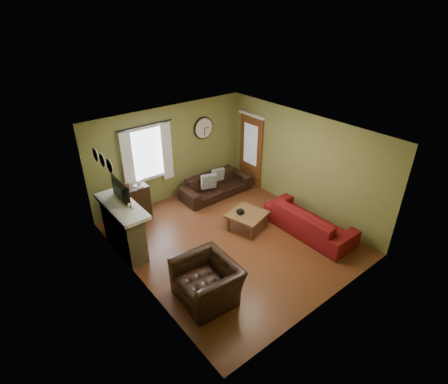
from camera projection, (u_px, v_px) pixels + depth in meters
floor at (231, 239)px, 8.23m from camera, size 4.60×5.20×0.00m
ceiling at (233, 133)px, 6.96m from camera, size 4.60×5.20×0.00m
wall_left at (135, 228)px, 6.34m from camera, size 0.00×5.20×2.60m
wall_right at (301, 163)px, 8.85m from camera, size 0.00×5.20×2.60m
wall_back at (170, 154)px, 9.37m from camera, size 4.60×0.00×2.60m
wall_front at (331, 249)px, 5.82m from camera, size 4.60×0.00×2.60m
fireplace at (124, 230)px, 7.60m from camera, size 0.40×1.40×1.10m
firebox at (133, 236)px, 7.83m from camera, size 0.04×0.60×0.55m
mantel at (121, 206)px, 7.33m from camera, size 0.58×1.60×0.08m
tv at (118, 194)px, 7.34m from camera, size 0.08×0.60×0.35m
tv_screen at (121, 191)px, 7.36m from camera, size 0.02×0.62×0.36m
medallion_left at (110, 166)px, 6.44m from camera, size 0.28×0.28×0.03m
medallion_mid at (103, 160)px, 6.68m from camera, size 0.28×0.28×0.03m
medallion_right at (96, 155)px, 6.91m from camera, size 0.28×0.28×0.03m
window_pane at (146, 154)px, 8.88m from camera, size 1.00×0.02×1.30m
curtain_rod at (145, 125)px, 8.44m from camera, size 0.03×0.03×1.50m
curtain_left at (128, 162)px, 8.53m from camera, size 0.28×0.04×1.55m
curtain_right at (167, 151)px, 9.13m from camera, size 0.28×0.04×1.55m
wall_clock at (204, 128)px, 9.69m from camera, size 0.64×0.06×0.64m
door at (251, 151)px, 10.22m from camera, size 0.05×0.90×2.10m
bookshelf at (135, 204)px, 8.73m from camera, size 0.76×0.32×0.91m
book at (136, 186)px, 8.49m from camera, size 0.25×0.28×0.02m
sofa_brown at (216, 185)px, 9.94m from camera, size 2.07×0.81×0.60m
pillow_left at (218, 175)px, 9.97m from camera, size 0.38×0.17×0.36m
pillow_right at (209, 181)px, 9.60m from camera, size 0.44×0.25×0.42m
sofa_red at (309, 221)px, 8.31m from camera, size 0.88×2.24×0.65m
armchair at (207, 281)px, 6.46m from camera, size 1.09×1.22×0.75m
coffee_table at (247, 221)px, 8.48m from camera, size 1.01×1.01×0.44m
tissue_box at (240, 215)px, 8.39m from camera, size 0.14×0.14×0.10m
wine_glass_a at (133, 211)px, 6.90m from camera, size 0.07×0.07×0.19m
wine_glass_b at (129, 208)px, 7.00m from camera, size 0.07×0.07×0.20m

